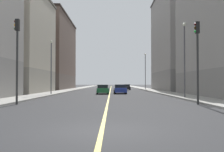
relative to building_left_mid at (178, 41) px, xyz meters
The scene contains 15 objects.
ground_plane 50.39m from the building_left_mid, 107.00° to the right, with size 400.00×400.00×0.00m, color #2C2C2E.
sidewalk_left 12.08m from the building_left_mid, 161.09° to the left, with size 3.07×168.00×0.15m, color #9E9B93.
sidewalk_right 25.60m from the building_left_mid, behind, with size 3.07×168.00×0.15m, color #9E9B93.
lane_center_stripe 18.00m from the building_left_mid, behind, with size 0.16×154.00×0.01m, color #E5D14C.
building_left_mid is the anchor object (origin of this frame).
building_right_midblock 32.21m from the building_left_mid, 153.75° to the right, with size 8.33×15.98×16.04m.
building_right_distant 30.32m from the building_left_mid, 162.06° to the left, with size 8.33×24.42×17.90m.
traffic_light_left_near 37.45m from the building_left_mid, 101.74° to the right, with size 0.40×0.32×6.35m.
traffic_light_right_near 42.42m from the building_left_mid, 120.58° to the right, with size 0.40×0.32×6.55m.
street_lamp_left_near 30.12m from the building_left_mid, 102.67° to the right, with size 0.36×0.36×7.79m.
street_lamp_right_near 30.89m from the building_left_mid, 137.46° to the right, with size 0.36×0.36×7.26m.
street_lamp_left_far 9.24m from the building_left_mid, 152.05° to the left, with size 0.36×0.36×8.16m.
car_black 15.32m from the building_left_mid, 157.56° to the left, with size 1.94×4.56×1.28m.
car_green 24.95m from the building_left_mid, 132.47° to the right, with size 1.97×4.51×1.36m.
car_blue 22.65m from the building_left_mid, 129.04° to the right, with size 1.96×4.52×1.39m.
Camera 1 is at (0.36, -9.12, 1.67)m, focal length 42.29 mm.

